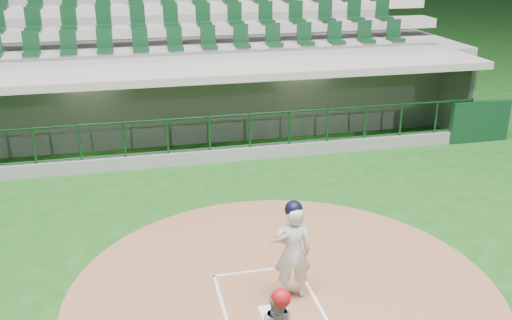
{
  "coord_description": "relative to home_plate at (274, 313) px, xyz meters",
  "views": [
    {
      "loc": [
        -1.93,
        -7.89,
        5.48
      ],
      "look_at": [
        0.47,
        2.6,
        1.3
      ],
      "focal_mm": 40.0,
      "sensor_mm": 36.0,
      "label": 1
    }
  ],
  "objects": [
    {
      "name": "dugout_structure",
      "position": [
        0.16,
        8.53,
        0.93
      ],
      "size": [
        16.4,
        3.7,
        3.0
      ],
      "color": "slate",
      "rests_on": "ground"
    },
    {
      "name": "seating_deck",
      "position": [
        0.0,
        11.61,
        1.4
      ],
      "size": [
        17.0,
        6.72,
        5.15
      ],
      "color": "gray",
      "rests_on": "ground"
    },
    {
      "name": "batter_box_chalk",
      "position": [
        0.0,
        0.4,
        -0.0
      ],
      "size": [
        1.55,
        1.8,
        0.01
      ],
      "color": "silver",
      "rests_on": "ground"
    },
    {
      "name": "dirt_circle",
      "position": [
        0.3,
        0.5,
        -0.02
      ],
      "size": [
        7.2,
        7.2,
        0.01
      ],
      "primitive_type": "cylinder",
      "color": "brown",
      "rests_on": "ground"
    },
    {
      "name": "home_plate",
      "position": [
        0.0,
        0.0,
        0.0
      ],
      "size": [
        0.43,
        0.43,
        0.02
      ],
      "primitive_type": "cube",
      "color": "silver",
      "rests_on": "dirt_circle"
    },
    {
      "name": "ground",
      "position": [
        0.0,
        0.7,
        -0.02
      ],
      "size": [
        120.0,
        120.0,
        0.0
      ],
      "primitive_type": "plane",
      "color": "#154513",
      "rests_on": "ground"
    },
    {
      "name": "batter",
      "position": [
        0.4,
        0.4,
        0.85
      ],
      "size": [
        0.87,
        0.89,
        1.72
      ],
      "color": "silver",
      "rests_on": "dirt_circle"
    }
  ]
}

